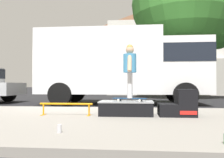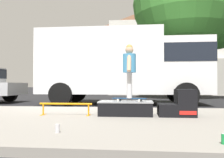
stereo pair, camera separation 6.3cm
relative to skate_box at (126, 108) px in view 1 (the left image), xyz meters
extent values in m
plane|color=black|center=(-2.24, 2.47, -0.30)|extent=(140.00, 140.00, 0.00)
cube|color=gray|center=(-2.24, -0.53, -0.24)|extent=(50.00, 5.00, 0.12)
cube|color=black|center=(0.00, 0.00, -0.01)|extent=(1.20, 0.68, 0.33)
cube|color=gray|center=(0.00, 0.00, 0.13)|extent=(1.22, 0.70, 0.03)
cube|color=black|center=(0.93, 0.00, -0.04)|extent=(0.40, 0.67, 0.27)
cube|color=black|center=(1.33, 0.00, 0.12)|extent=(0.40, 0.67, 0.60)
cube|color=red|center=(1.33, -0.34, -0.07)|extent=(0.35, 0.01, 0.08)
cylinder|color=orange|center=(-1.38, -0.13, 0.08)|extent=(1.23, 0.04, 0.04)
cylinder|color=orange|center=(-1.92, -0.13, -0.05)|extent=(0.04, 0.04, 0.26)
cube|color=orange|center=(-1.92, -0.13, -0.17)|extent=(0.06, 0.28, 0.01)
cylinder|color=orange|center=(-0.84, -0.13, -0.05)|extent=(0.04, 0.04, 0.26)
cube|color=orange|center=(-0.84, -0.13, -0.17)|extent=(0.06, 0.28, 0.01)
cube|color=navy|center=(0.08, 0.00, 0.21)|extent=(0.80, 0.37, 0.02)
cylinder|color=silver|center=(0.35, 0.04, 0.18)|extent=(0.06, 0.04, 0.05)
cylinder|color=silver|center=(0.31, -0.14, 0.18)|extent=(0.06, 0.04, 0.05)
cylinder|color=silver|center=(-0.14, 0.15, 0.18)|extent=(0.06, 0.04, 0.05)
cylinder|color=silver|center=(-0.18, -0.03, 0.18)|extent=(0.06, 0.04, 0.05)
cylinder|color=silver|center=(0.08, 0.08, 0.51)|extent=(0.12, 0.12, 0.59)
cylinder|color=silver|center=(0.08, -0.07, 0.51)|extent=(0.12, 0.12, 0.59)
cylinder|color=#3F8CBF|center=(0.08, 0.00, 1.02)|extent=(0.30, 0.30, 0.43)
cylinder|color=tan|center=(0.08, 0.19, 1.01)|extent=(0.09, 0.26, 0.41)
cylinder|color=tan|center=(0.08, -0.18, 1.01)|extent=(0.09, 0.26, 0.41)
sphere|color=tan|center=(0.08, 0.00, 1.33)|extent=(0.19, 0.19, 0.19)
sphere|color=tan|center=(0.08, 0.00, 1.38)|extent=(0.15, 0.15, 0.15)
cylinder|color=silver|center=(-0.88, -2.17, -0.11)|extent=(0.07, 0.07, 0.12)
cylinder|color=silver|center=(-0.88, -2.17, -0.05)|extent=(0.06, 0.06, 0.00)
cube|color=white|center=(-1.29, 4.67, 1.45)|extent=(5.00, 2.35, 2.60)
cube|color=white|center=(2.16, 4.67, 1.25)|extent=(1.90, 2.16, 2.20)
cube|color=black|center=(2.16, 4.67, 1.74)|extent=(1.92, 2.19, 0.70)
cylinder|color=black|center=(2.01, 5.84, 0.15)|extent=(0.90, 0.28, 0.90)
cylinder|color=black|center=(2.01, 3.49, 0.15)|extent=(0.90, 0.28, 0.90)
cylinder|color=black|center=(-2.68, 5.84, 0.15)|extent=(0.90, 0.28, 0.90)
cylinder|color=black|center=(-2.68, 3.49, 0.15)|extent=(0.90, 0.28, 0.90)
cube|color=#B2B5BA|center=(-5.59, 4.79, 0.34)|extent=(1.10, 1.85, 0.55)
cylinder|color=black|center=(-5.96, 5.72, 0.06)|extent=(0.72, 0.24, 0.72)
cylinder|color=brown|center=(2.91, 8.68, 1.47)|extent=(0.56, 0.56, 3.54)
sphere|color=#387A2D|center=(2.91, 8.68, 5.16)|extent=(5.90, 5.90, 5.90)
sphere|color=#387A2D|center=(4.53, 8.68, 4.42)|extent=(3.84, 3.84, 3.84)
cube|color=silver|center=(2.40, 17.63, 2.70)|extent=(9.00, 7.50, 6.00)
cube|color=#B2ADA3|center=(2.40, 13.63, 1.10)|extent=(9.00, 0.50, 2.80)
pyramid|color=brown|center=(2.40, 17.63, 6.90)|extent=(9.54, 7.95, 2.40)
camera|label=1|loc=(0.25, -5.68, 0.52)|focal=39.56mm
camera|label=2|loc=(0.31, -5.67, 0.52)|focal=39.56mm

